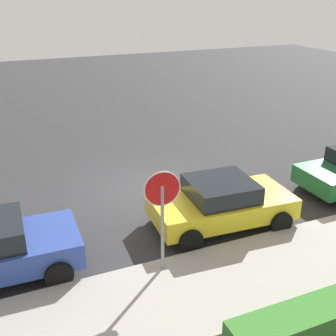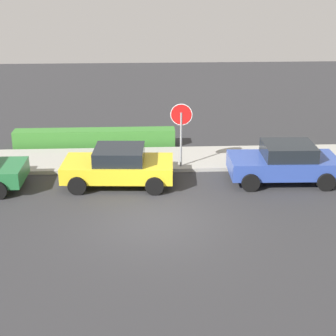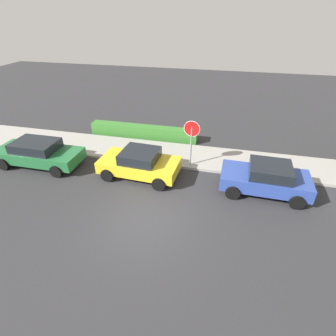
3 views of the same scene
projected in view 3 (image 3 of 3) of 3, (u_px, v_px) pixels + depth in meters
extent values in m
plane|color=#2D2D30|center=(145.00, 218.00, 10.57)|extent=(60.00, 60.00, 0.00)
cube|color=#9E9B93|center=(173.00, 154.00, 15.01)|extent=(32.00, 2.66, 0.14)
cylinder|color=gray|center=(191.00, 148.00, 13.40)|extent=(0.08, 0.08, 2.26)
cylinder|color=white|center=(192.00, 129.00, 12.85)|extent=(0.82, 0.11, 0.82)
cylinder|color=red|center=(192.00, 129.00, 12.85)|extent=(0.77, 0.11, 0.77)
cube|color=yellow|center=(139.00, 165.00, 13.00)|extent=(3.99, 2.11, 0.57)
cube|color=black|center=(140.00, 156.00, 12.71)|extent=(1.82, 1.75, 0.49)
cylinder|color=black|center=(107.00, 175.00, 12.70)|extent=(0.65, 0.26, 0.64)
cylinder|color=black|center=(124.00, 157.00, 14.23)|extent=(0.65, 0.26, 0.64)
cylinder|color=black|center=(159.00, 184.00, 12.06)|extent=(0.65, 0.26, 0.64)
cylinder|color=black|center=(170.00, 164.00, 13.59)|extent=(0.65, 0.26, 0.64)
cube|color=#2D479E|center=(264.00, 180.00, 11.82)|extent=(3.92, 1.92, 0.62)
cube|color=black|center=(270.00, 170.00, 11.49)|extent=(1.83, 1.64, 0.50)
cylinder|color=black|center=(291.00, 179.00, 12.44)|extent=(0.65, 0.24, 0.64)
cylinder|color=black|center=(297.00, 202.00, 10.94)|extent=(0.65, 0.24, 0.64)
cylinder|color=black|center=(235.00, 171.00, 13.01)|extent=(0.65, 0.24, 0.64)
cylinder|color=black|center=(233.00, 192.00, 11.52)|extent=(0.65, 0.24, 0.64)
cube|color=#236B38|center=(39.00, 155.00, 13.89)|extent=(4.54, 1.81, 0.58)
cube|color=black|center=(35.00, 146.00, 13.63)|extent=(2.24, 1.58, 0.48)
cylinder|color=black|center=(75.00, 154.00, 14.48)|extent=(0.64, 0.22, 0.64)
cylinder|color=black|center=(56.00, 171.00, 13.00)|extent=(0.64, 0.22, 0.64)
cylinder|color=black|center=(27.00, 149.00, 15.07)|extent=(0.64, 0.22, 0.64)
cylinder|color=black|center=(3.00, 164.00, 13.59)|extent=(0.64, 0.22, 0.64)
cylinder|color=red|center=(58.00, 147.00, 15.33)|extent=(0.22, 0.22, 0.55)
sphere|color=red|center=(57.00, 142.00, 15.16)|extent=(0.21, 0.21, 0.21)
cylinder|color=red|center=(60.00, 147.00, 15.27)|extent=(0.08, 0.09, 0.09)
cube|color=#387A2D|center=(144.00, 132.00, 16.97)|extent=(6.98, 0.74, 0.76)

